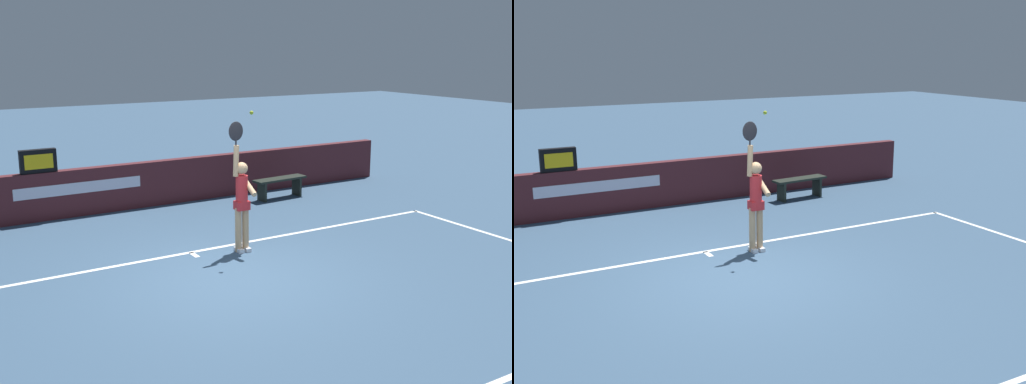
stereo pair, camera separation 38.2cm
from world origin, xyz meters
The scene contains 7 objects.
ground_plane centered at (0.00, 0.00, 0.00)m, with size 60.00×60.00×0.00m, color #36506B.
court_lines centered at (0.00, -1.37, 0.00)m, with size 11.28×5.91×0.00m.
back_wall centered at (0.00, 5.07, 0.52)m, with size 14.41×0.25×1.04m.
speed_display centered at (-1.83, 5.07, 1.29)m, with size 0.75×0.17×0.50m.
tennis_player centered at (0.84, 1.10, 0.98)m, with size 0.42×0.49×2.38m.
tennis_ball centered at (0.87, 0.81, 2.55)m, with size 0.07×0.07×0.07m.
courtside_bench_far centered at (3.61, 4.12, 0.38)m, with size 1.42×0.46×0.51m.
Camera 1 is at (-4.47, -8.30, 3.68)m, focal length 43.67 mm.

